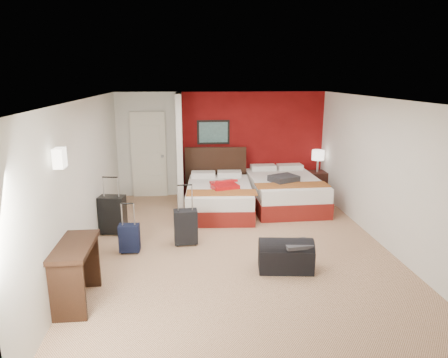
{
  "coord_description": "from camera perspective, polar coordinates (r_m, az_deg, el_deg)",
  "views": [
    {
      "loc": [
        -0.86,
        -6.44,
        2.86
      ],
      "look_at": [
        -0.17,
        0.8,
        1.0
      ],
      "focal_mm": 32.43,
      "sensor_mm": 36.0,
      "label": 1
    }
  ],
  "objects": [
    {
      "name": "ground",
      "position": [
        7.1,
        2.0,
        -9.42
      ],
      "size": [
        6.5,
        6.5,
        0.0
      ],
      "primitive_type": "plane",
      "color": "tan",
      "rests_on": "ground"
    },
    {
      "name": "room_walls",
      "position": [
        8.04,
        -9.21,
        2.66
      ],
      "size": [
        5.02,
        6.52,
        2.5
      ],
      "color": "silver",
      "rests_on": "ground"
    },
    {
      "name": "red_accent_panel",
      "position": [
        9.94,
        3.98,
        4.98
      ],
      "size": [
        3.5,
        0.04,
        2.5
      ],
      "primitive_type": "cube",
      "color": "maroon",
      "rests_on": "ground"
    },
    {
      "name": "partition_wall",
      "position": [
        9.2,
        -6.24,
        4.17
      ],
      "size": [
        0.12,
        1.2,
        2.5
      ],
      "primitive_type": "cube",
      "color": "silver",
      "rests_on": "ground"
    },
    {
      "name": "entry_door",
      "position": [
        9.86,
        -10.53,
        3.37
      ],
      "size": [
        0.82,
        0.06,
        2.05
      ],
      "primitive_type": "cube",
      "color": "silver",
      "rests_on": "ground"
    },
    {
      "name": "bed_left",
      "position": [
        8.72,
        -0.68,
        -2.78
      ],
      "size": [
        1.51,
        2.05,
        0.59
      ],
      "primitive_type": "cube",
      "rotation": [
        0.0,
        0.0,
        -0.07
      ],
      "color": "silver",
      "rests_on": "ground"
    },
    {
      "name": "bed_right",
      "position": [
        9.22,
        8.5,
        -1.8
      ],
      "size": [
        1.55,
        2.17,
        0.64
      ],
      "primitive_type": "cube",
      "rotation": [
        0.0,
        0.0,
        0.02
      ],
      "color": "silver",
      "rests_on": "ground"
    },
    {
      "name": "red_suitcase_open",
      "position": [
        8.53,
        0.04,
        -0.78
      ],
      "size": [
        0.71,
        0.84,
        0.09
      ],
      "primitive_type": "cube",
      "rotation": [
        0.0,
        0.0,
        0.29
      ],
      "color": "red",
      "rests_on": "bed_left"
    },
    {
      "name": "jacket_bundle",
      "position": [
        8.82,
        8.42,
        0.06
      ],
      "size": [
        0.69,
        0.64,
        0.13
      ],
      "primitive_type": "cube",
      "rotation": [
        0.0,
        0.0,
        0.44
      ],
      "color": "#323236",
      "rests_on": "bed_right"
    },
    {
      "name": "nightstand",
      "position": [
        10.1,
        12.9,
        -0.68
      ],
      "size": [
        0.49,
        0.49,
        0.61
      ],
      "primitive_type": "cube",
      "rotation": [
        0.0,
        0.0,
        0.12
      ],
      "color": "black",
      "rests_on": "ground"
    },
    {
      "name": "table_lamp",
      "position": [
        9.97,
        13.08,
        2.48
      ],
      "size": [
        0.33,
        0.33,
        0.53
      ],
      "primitive_type": "cylinder",
      "rotation": [
        0.0,
        0.0,
        -0.14
      ],
      "color": "white",
      "rests_on": "nightstand"
    },
    {
      "name": "suitcase_black",
      "position": [
        7.79,
        -15.41,
        -5.02
      ],
      "size": [
        0.5,
        0.36,
        0.69
      ],
      "primitive_type": "cube",
      "rotation": [
        0.0,
        0.0,
        -0.17
      ],
      "color": "black",
      "rests_on": "ground"
    },
    {
      "name": "suitcase_charcoal",
      "position": [
        7.09,
        -5.41,
        -6.91
      ],
      "size": [
        0.42,
        0.27,
        0.59
      ],
      "primitive_type": "cube",
      "rotation": [
        0.0,
        0.0,
        0.07
      ],
      "color": "black",
      "rests_on": "ground"
    },
    {
      "name": "suitcase_navy",
      "position": [
        6.95,
        -13.17,
        -8.31
      ],
      "size": [
        0.34,
        0.21,
        0.46
      ],
      "primitive_type": "cube",
      "rotation": [
        0.0,
        0.0,
        -0.03
      ],
      "color": "black",
      "rests_on": "ground"
    },
    {
      "name": "duffel_bag",
      "position": [
        6.28,
        8.69,
        -10.84
      ],
      "size": [
        0.85,
        0.52,
        0.41
      ],
      "primitive_type": "cube",
      "rotation": [
        0.0,
        0.0,
        -0.12
      ],
      "color": "black",
      "rests_on": "ground"
    },
    {
      "name": "jacket_draped",
      "position": [
        6.18,
        10.25,
        -9.0
      ],
      "size": [
        0.44,
        0.38,
        0.05
      ],
      "primitive_type": "cube",
      "rotation": [
        0.0,
        0.0,
        0.12
      ],
      "color": "#343439",
      "rests_on": "duffel_bag"
    },
    {
      "name": "desk",
      "position": [
        5.63,
        -20.27,
        -12.44
      ],
      "size": [
        0.49,
        0.98,
        0.82
      ],
      "primitive_type": "cube",
      "rotation": [
        0.0,
        0.0,
        0.0
      ],
      "color": "black",
      "rests_on": "ground"
    }
  ]
}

